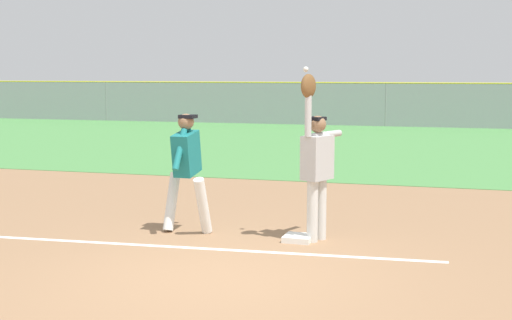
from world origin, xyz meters
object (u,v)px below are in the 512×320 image
(fielder, at_px, (316,160))
(parked_car_silver, at_px, (371,107))
(runner, at_px, (187,164))
(parked_car_black, at_px, (249,105))
(first_base, at_px, (298,238))
(parked_car_tan, at_px, (129,104))
(parked_car_white, at_px, (502,109))
(baseball, at_px, (306,69))

(fielder, distance_m, parked_car_silver, 23.01)
(parked_car_silver, bearing_deg, runner, -86.57)
(fielder, relative_size, parked_car_black, 0.51)
(first_base, relative_size, parked_car_tan, 0.08)
(first_base, height_order, parked_car_silver, parked_car_silver)
(runner, relative_size, parked_car_tan, 0.38)
(first_base, bearing_deg, parked_car_white, 79.47)
(baseball, distance_m, parked_car_white, 23.77)
(first_base, bearing_deg, parked_car_tan, 120.82)
(runner, bearing_deg, baseball, 2.35)
(parked_car_tan, bearing_deg, baseball, -55.40)
(baseball, bearing_deg, parked_car_silver, 93.72)
(fielder, xyz_separation_m, baseball, (-0.15, -0.04, 1.22))
(baseball, relative_size, parked_car_black, 0.02)
(runner, bearing_deg, parked_car_silver, 92.26)
(runner, distance_m, parked_car_silver, 22.97)
(first_base, distance_m, fielder, 1.11)
(fielder, xyz_separation_m, runner, (-1.87, -0.02, -0.12))
(parked_car_white, bearing_deg, fielder, -102.22)
(parked_car_silver, height_order, parked_car_white, same)
(first_base, distance_m, runner, 1.91)
(baseball, relative_size, parked_car_white, 0.02)
(fielder, relative_size, parked_car_tan, 0.51)
(parked_car_silver, bearing_deg, fielder, -81.90)
(baseball, bearing_deg, parked_car_black, 107.79)
(parked_car_black, bearing_deg, baseball, -74.14)
(parked_car_tan, relative_size, parked_car_white, 1.01)
(parked_car_black, distance_m, parked_car_silver, 6.01)
(baseball, distance_m, parked_car_tan, 26.87)
(parked_car_black, relative_size, parked_car_silver, 0.99)
(baseball, bearing_deg, fielder, 13.04)
(fielder, bearing_deg, baseball, 38.04)
(fielder, distance_m, baseball, 1.23)
(parked_car_black, bearing_deg, parked_car_white, -2.03)
(baseball, height_order, parked_car_white, baseball)
(parked_car_tan, bearing_deg, parked_car_black, 6.84)
(runner, distance_m, parked_car_tan, 25.96)
(runner, relative_size, parked_car_silver, 0.38)
(first_base, height_order, parked_car_tan, parked_car_tan)
(first_base, bearing_deg, runner, 177.76)
(runner, height_order, parked_car_black, runner)
(parked_car_white, bearing_deg, baseball, -102.57)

